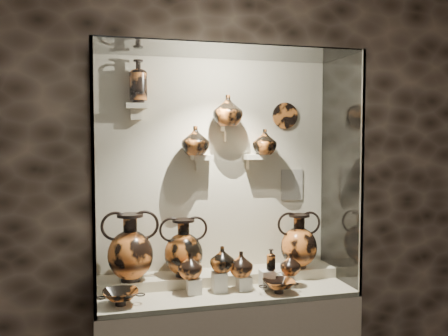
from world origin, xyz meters
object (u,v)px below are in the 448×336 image
Objects in this scene: amphora_mid at (184,247)px; jug_e at (290,264)px; lekythos_tall at (138,79)px; kylix_left at (121,296)px; ovoid_vase_a at (195,141)px; amphora_right at (299,241)px; lekythos_small at (271,258)px; jug_a at (190,266)px; amphora_left at (130,247)px; kylix_right at (279,285)px; ovoid_vase_c at (265,142)px; jug_c at (241,264)px; jug_b at (222,259)px; ovoid_vase_b at (228,111)px.

amphora_mid is 2.69× the size of jug_e.
kylix_left is at bearing -88.38° from lekythos_tall.
kylix_left is at bearing -163.65° from ovoid_vase_a.
lekythos_small is at bearing -139.52° from amphora_right.
kylix_left is 1.13m from ovoid_vase_a.
amphora_mid is at bearing -172.51° from jug_e.
lekythos_small is 1.49m from lekythos_tall.
amphora_mid is at bearing 114.06° from jug_a.
kylix_left is at bearing -105.33° from amphora_left.
amphora_left is 0.36m from amphora_mid.
ovoid_vase_c is at bearing 103.74° from kylix_right.
ovoid_vase_c reaches higher than amphora_left.
jug_a is at bearing -19.54° from amphora_left.
lekythos_tall is (-0.85, 0.40, 1.35)m from kylix_right.
kylix_right is at bearing -0.48° from lekythos_tall.
kylix_left is (-1.28, -0.28, -0.21)m from amphora_right.
amphora_mid is 0.73m from jug_e.
jug_c is 0.21m from lekythos_small.
ovoid_vase_b is (0.10, 0.23, 0.98)m from jug_b.
lekythos_tall reaches higher than lekythos_small.
lekythos_tall reaches higher than jug_a.
lekythos_small is 0.95m from ovoid_vase_a.
ovoid_vase_a is (-0.46, 0.26, 0.79)m from lekythos_small.
amphora_left reaches higher than kylix_left.
lekythos_small is 1.05m from ovoid_vase_b.
amphora_mid is 1.41× the size of kylix_left.
jug_e is at bearing 8.39° from lekythos_tall.
jug_a is 1.28m from lekythos_tall.
amphora_mid reaches higher than jug_e.
ovoid_vase_a is at bearing 174.89° from lekythos_small.
jug_a is 0.21m from jug_b.
jug_b is 1.02× the size of lekythos_small.
jug_e reaches higher than kylix_left.
jug_e is at bearing 13.44° from jug_c.
lekythos_small is 0.63× the size of kylix_right.
ovoid_vase_a reaches higher than amphora_right.
jug_b is at bearing -78.24° from ovoid_vase_a.
ovoid_vase_b is at bearing 112.23° from jug_c.
jug_c reaches higher than kylix_right.
amphora_left is 2.73× the size of lekythos_small.
jug_c is 0.64× the size of kylix_right.
kylix_right is at bearing -54.25° from ovoid_vase_a.
amphora_left is 0.83m from ovoid_vase_a.
ovoid_vase_c is at bearing 43.63° from jug_b.
lekythos_tall reaches higher than kylix_left.
lekythos_tall is (-0.28, 0.09, 1.13)m from amphora_mid.
jug_a is 0.64× the size of kylix_right.
jug_a is 0.91× the size of ovoid_vase_c.
kylix_left is 1.29× the size of ovoid_vase_b.
ovoid_vase_b is (0.23, -0.01, 0.21)m from ovoid_vase_a.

